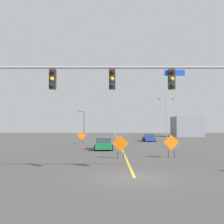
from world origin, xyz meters
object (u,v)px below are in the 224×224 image
(construction_sign_median_near, at_px, (119,144))
(street_lamp_far_right, at_px, (165,116))
(construction_sign_median_far, at_px, (80,136))
(car_blue_mid, at_px, (148,138))
(car_green_approaching, at_px, (103,144))
(traffic_signal_assembly, at_px, (80,86))
(street_lamp_mid_left, at_px, (83,122))
(construction_sign_right_shoulder, at_px, (170,143))

(construction_sign_median_near, bearing_deg, street_lamp_far_right, 71.93)
(construction_sign_median_far, xyz_separation_m, car_blue_mid, (11.29, 7.85, -0.56))
(construction_sign_median_far, xyz_separation_m, car_green_approaching, (3.68, -10.14, -0.56))
(traffic_signal_assembly, height_order, car_green_approaching, traffic_signal_assembly)
(construction_sign_median_near, bearing_deg, street_lamp_mid_left, 98.66)
(street_lamp_mid_left, distance_m, construction_sign_right_shoulder, 62.54)
(construction_sign_median_far, bearing_deg, traffic_signal_assembly, -83.87)
(street_lamp_mid_left, relative_size, construction_sign_median_far, 3.70)
(street_lamp_mid_left, bearing_deg, street_lamp_far_right, -59.18)
(traffic_signal_assembly, xyz_separation_m, street_lamp_far_right, (12.01, 38.31, -0.09))
(traffic_signal_assembly, relative_size, street_lamp_far_right, 1.59)
(street_lamp_mid_left, distance_m, construction_sign_median_far, 42.48)
(car_blue_mid, bearing_deg, car_green_approaching, -112.92)
(street_lamp_far_right, bearing_deg, construction_sign_median_near, -108.07)
(construction_sign_median_far, height_order, construction_sign_median_near, construction_sign_median_far)
(construction_sign_median_near, bearing_deg, car_blue_mid, 77.65)
(construction_sign_right_shoulder, xyz_separation_m, car_green_approaching, (-6.03, 8.62, -0.57))
(street_lamp_far_right, height_order, construction_sign_median_far, street_lamp_far_right)
(street_lamp_far_right, bearing_deg, car_green_approaching, -118.94)
(construction_sign_right_shoulder, distance_m, construction_sign_median_near, 4.38)
(construction_sign_median_far, relative_size, car_blue_mid, 0.46)
(traffic_signal_assembly, height_order, construction_sign_median_near, traffic_signal_assembly)
(construction_sign_right_shoulder, bearing_deg, traffic_signal_assembly, -126.09)
(street_lamp_far_right, distance_m, construction_sign_right_shoulder, 29.79)
(car_blue_mid, bearing_deg, street_lamp_far_right, 33.87)
(construction_sign_median_near, bearing_deg, car_green_approaching, 100.47)
(traffic_signal_assembly, relative_size, car_green_approaching, 2.96)
(construction_sign_median_far, distance_m, car_green_approaching, 10.80)
(traffic_signal_assembly, distance_m, car_green_approaching, 18.32)
(street_lamp_mid_left, distance_m, construction_sign_median_near, 62.20)
(construction_sign_median_far, bearing_deg, car_green_approaching, -70.03)
(construction_sign_median_near, relative_size, car_green_approaching, 0.46)
(construction_sign_median_far, distance_m, car_blue_mid, 13.76)
(construction_sign_right_shoulder, bearing_deg, car_green_approaching, 124.97)
(car_blue_mid, relative_size, car_green_approaching, 0.99)
(traffic_signal_assembly, relative_size, construction_sign_median_far, 6.43)
(street_lamp_mid_left, bearing_deg, construction_sign_median_far, -84.60)
(construction_sign_right_shoulder, bearing_deg, construction_sign_median_far, 117.38)
(car_green_approaching, bearing_deg, street_lamp_mid_left, 98.34)
(car_blue_mid, bearing_deg, street_lamp_mid_left, 113.99)
(street_lamp_mid_left, relative_size, construction_sign_median_near, 3.72)
(street_lamp_far_right, height_order, construction_sign_median_near, street_lamp_far_right)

